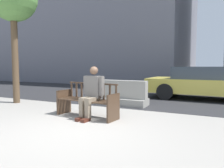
{
  "coord_description": "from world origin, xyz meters",
  "views": [
    {
      "loc": [
        2.66,
        -3.48,
        1.33
      ],
      "look_at": [
        -0.39,
        2.76,
        0.75
      ],
      "focal_mm": 35.0,
      "sensor_mm": 36.0,
      "label": 1
    }
  ],
  "objects_px": {
    "street_bench": "(87,102)",
    "jersey_barrier_centre": "(118,95)",
    "car_taxi_near": "(204,83)",
    "seated_person": "(92,91)"
  },
  "relations": [
    {
      "from": "street_bench",
      "to": "jersey_barrier_centre",
      "type": "bearing_deg",
      "value": 90.38
    },
    {
      "from": "street_bench",
      "to": "car_taxi_near",
      "type": "height_order",
      "value": "car_taxi_near"
    },
    {
      "from": "seated_person",
      "to": "jersey_barrier_centre",
      "type": "bearing_deg",
      "value": 95.78
    },
    {
      "from": "seated_person",
      "to": "jersey_barrier_centre",
      "type": "relative_size",
      "value": 0.66
    },
    {
      "from": "street_bench",
      "to": "jersey_barrier_centre",
      "type": "relative_size",
      "value": 0.87
    },
    {
      "from": "jersey_barrier_centre",
      "to": "car_taxi_near",
      "type": "relative_size",
      "value": 0.45
    },
    {
      "from": "street_bench",
      "to": "seated_person",
      "type": "height_order",
      "value": "seated_person"
    },
    {
      "from": "seated_person",
      "to": "jersey_barrier_centre",
      "type": "distance_m",
      "value": 2.11
    },
    {
      "from": "street_bench",
      "to": "car_taxi_near",
      "type": "bearing_deg",
      "value": 61.1
    },
    {
      "from": "street_bench",
      "to": "car_taxi_near",
      "type": "xyz_separation_m",
      "value": [
        2.54,
        4.6,
        0.26
      ]
    }
  ]
}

